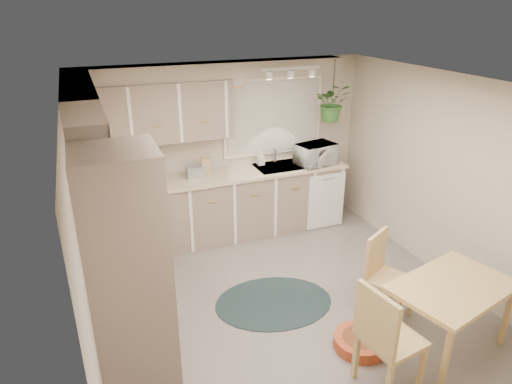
{
  "coord_description": "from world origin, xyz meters",
  "views": [
    {
      "loc": [
        -1.87,
        -3.76,
        3.11
      ],
      "look_at": [
        -0.17,
        0.55,
        1.16
      ],
      "focal_mm": 32.0,
      "sensor_mm": 36.0,
      "label": 1
    }
  ],
  "objects_px": {
    "braided_rug": "(274,302)",
    "chair_back": "(391,278)",
    "chair_left": "(392,336)",
    "microwave": "(316,152)",
    "pet_bed": "(360,342)",
    "dining_table": "(447,316)"
  },
  "relations": [
    {
      "from": "pet_bed",
      "to": "microwave",
      "type": "relative_size",
      "value": 0.93
    },
    {
      "from": "braided_rug",
      "to": "microwave",
      "type": "relative_size",
      "value": 2.4
    },
    {
      "from": "chair_left",
      "to": "chair_back",
      "type": "bearing_deg",
      "value": 134.35
    },
    {
      "from": "dining_table",
      "to": "chair_back",
      "type": "xyz_separation_m",
      "value": [
        -0.21,
        0.6,
        0.11
      ]
    },
    {
      "from": "dining_table",
      "to": "chair_left",
      "type": "relative_size",
      "value": 1.1
    },
    {
      "from": "dining_table",
      "to": "pet_bed",
      "type": "distance_m",
      "value": 0.86
    },
    {
      "from": "chair_back",
      "to": "braided_rug",
      "type": "height_order",
      "value": "chair_back"
    },
    {
      "from": "braided_rug",
      "to": "microwave",
      "type": "bearing_deg",
      "value": 50.23
    },
    {
      "from": "chair_back",
      "to": "pet_bed",
      "type": "bearing_deg",
      "value": 1.45
    },
    {
      "from": "braided_rug",
      "to": "pet_bed",
      "type": "height_order",
      "value": "pet_bed"
    },
    {
      "from": "chair_left",
      "to": "chair_back",
      "type": "height_order",
      "value": "chair_left"
    },
    {
      "from": "chair_back",
      "to": "microwave",
      "type": "distance_m",
      "value": 2.36
    },
    {
      "from": "chair_back",
      "to": "microwave",
      "type": "bearing_deg",
      "value": -126.22
    },
    {
      "from": "chair_left",
      "to": "pet_bed",
      "type": "xyz_separation_m",
      "value": [
        0.04,
        0.47,
        -0.45
      ]
    },
    {
      "from": "dining_table",
      "to": "pet_bed",
      "type": "height_order",
      "value": "dining_table"
    },
    {
      "from": "braided_rug",
      "to": "pet_bed",
      "type": "relative_size",
      "value": 2.58
    },
    {
      "from": "microwave",
      "to": "dining_table",
      "type": "bearing_deg",
      "value": -103.52
    },
    {
      "from": "chair_back",
      "to": "microwave",
      "type": "relative_size",
      "value": 1.69
    },
    {
      "from": "chair_left",
      "to": "pet_bed",
      "type": "height_order",
      "value": "chair_left"
    },
    {
      "from": "chair_left",
      "to": "chair_back",
      "type": "xyz_separation_m",
      "value": [
        0.59,
        0.79,
        -0.05
      ]
    },
    {
      "from": "chair_left",
      "to": "microwave",
      "type": "relative_size",
      "value": 1.86
    },
    {
      "from": "braided_rug",
      "to": "chair_back",
      "type": "bearing_deg",
      "value": -31.23
    }
  ]
}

